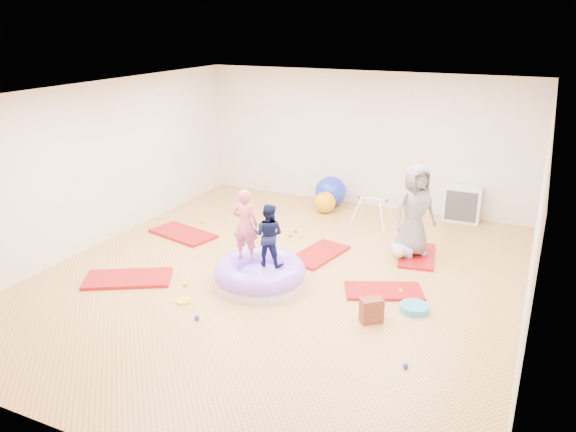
% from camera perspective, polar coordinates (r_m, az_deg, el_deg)
% --- Properties ---
extents(room, '(7.01, 8.01, 2.81)m').
position_cam_1_polar(room, '(8.24, -0.88, 2.65)').
color(room, gold).
rests_on(room, ground).
extents(gym_mat_front_left, '(1.44, 1.20, 0.05)m').
position_cam_1_polar(gym_mat_front_left, '(8.96, -15.94, -6.13)').
color(gym_mat_front_left, '#B4030B').
rests_on(gym_mat_front_left, ground).
extents(gym_mat_mid_left, '(1.36, 0.91, 0.05)m').
position_cam_1_polar(gym_mat_mid_left, '(10.54, -10.63, -1.78)').
color(gym_mat_mid_left, '#B4030B').
rests_on(gym_mat_mid_left, ground).
extents(gym_mat_center_back, '(0.80, 1.25, 0.05)m').
position_cam_1_polar(gym_mat_center_back, '(9.50, 3.11, -3.89)').
color(gym_mat_center_back, '#B4030B').
rests_on(gym_mat_center_back, ground).
extents(gym_mat_right, '(1.24, 0.95, 0.05)m').
position_cam_1_polar(gym_mat_right, '(8.38, 9.69, -7.53)').
color(gym_mat_right, '#B4030B').
rests_on(gym_mat_right, ground).
extents(gym_mat_rear_right, '(0.73, 1.20, 0.05)m').
position_cam_1_polar(gym_mat_rear_right, '(9.68, 12.99, -3.93)').
color(gym_mat_rear_right, '#B4030B').
rests_on(gym_mat_rear_right, ground).
extents(inflatable_cushion, '(1.38, 1.38, 0.43)m').
position_cam_1_polar(inflatable_cushion, '(8.44, -2.86, -5.94)').
color(inflatable_cushion, silver).
rests_on(inflatable_cushion, ground).
extents(child_pink, '(0.43, 0.31, 1.10)m').
position_cam_1_polar(child_pink, '(8.32, -4.37, -0.54)').
color(child_pink, '#D55863').
rests_on(child_pink, inflatable_cushion).
extents(child_navy, '(0.49, 0.40, 0.94)m').
position_cam_1_polar(child_navy, '(8.11, -2.01, -1.61)').
color(child_navy, black).
rests_on(child_navy, inflatable_cushion).
extents(adult_caregiver, '(0.87, 0.88, 1.54)m').
position_cam_1_polar(adult_caregiver, '(9.40, 12.75, 0.57)').
color(adult_caregiver, slate).
rests_on(adult_caregiver, gym_mat_rear_right).
extents(infant, '(0.40, 0.41, 0.24)m').
position_cam_1_polar(infant, '(9.46, 11.43, -3.42)').
color(infant, '#99B5CF').
rests_on(infant, gym_mat_rear_right).
extents(ball_pit_balls, '(4.85, 3.56, 0.07)m').
position_cam_1_polar(ball_pit_balls, '(8.96, -0.01, -5.30)').
color(ball_pit_balls, yellow).
rests_on(ball_pit_balls, ground).
extents(exercise_ball_blue, '(0.65, 0.65, 0.65)m').
position_cam_1_polar(exercise_ball_blue, '(11.90, 4.35, 2.50)').
color(exercise_ball_blue, '#182EBB').
rests_on(exercise_ball_blue, ground).
extents(exercise_ball_orange, '(0.44, 0.44, 0.44)m').
position_cam_1_polar(exercise_ball_orange, '(11.52, 3.78, 1.38)').
color(exercise_ball_orange, orange).
rests_on(exercise_ball_orange, ground).
extents(infant_play_gym, '(0.73, 0.69, 0.56)m').
position_cam_1_polar(infant_play_gym, '(10.84, 8.54, 0.89)').
color(infant_play_gym, silver).
rests_on(infant_play_gym, ground).
extents(cube_shelf, '(0.69, 0.34, 0.69)m').
position_cam_1_polar(cube_shelf, '(11.50, 17.29, 1.15)').
color(cube_shelf, silver).
rests_on(cube_shelf, ground).
extents(balance_disc, '(0.40, 0.40, 0.09)m').
position_cam_1_polar(balance_disc, '(7.96, 12.71, -9.09)').
color(balance_disc, teal).
rests_on(balance_disc, ground).
extents(backpack, '(0.33, 0.32, 0.33)m').
position_cam_1_polar(backpack, '(7.53, 8.48, -9.48)').
color(backpack, '#B43B23').
rests_on(backpack, ground).
extents(yellow_toy, '(0.22, 0.22, 0.03)m').
position_cam_1_polar(yellow_toy, '(8.14, -10.59, -8.46)').
color(yellow_toy, yellow).
rests_on(yellow_toy, ground).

